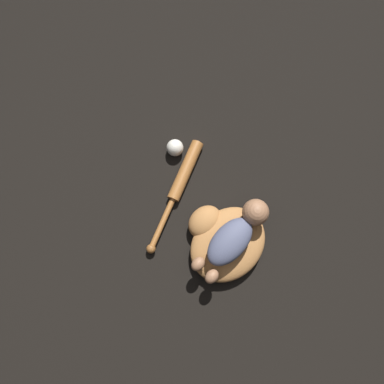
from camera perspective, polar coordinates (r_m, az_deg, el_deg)
name	(u,v)px	position (r m, az deg, el deg)	size (l,w,h in m)	color
ground_plane	(212,246)	(1.48, 3.04, -8.21)	(6.00, 6.00, 0.00)	black
baseball_glove	(224,240)	(1.44, 4.89, -7.32)	(0.38, 0.37, 0.09)	#A8703D
baby_figure	(236,234)	(1.36, 6.76, -6.42)	(0.35, 0.19, 0.10)	#4C516B
baseball_bat	(181,182)	(1.50, -1.75, 1.55)	(0.49, 0.06, 0.05)	#9E602D
baseball	(175,148)	(1.53, -2.61, 6.75)	(0.07, 0.07, 0.07)	silver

